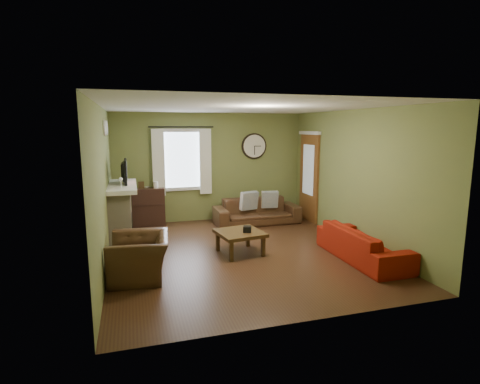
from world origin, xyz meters
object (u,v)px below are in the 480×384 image
object	(u,v)px
sofa_red	(362,244)
armchair	(140,257)
bookshelf	(148,207)
coffee_table	(240,242)
sofa_brown	(257,211)

from	to	relation	value
sofa_red	armchair	size ratio (longest dim) A/B	1.91
bookshelf	coffee_table	world-z (taller)	bookshelf
sofa_brown	coffee_table	world-z (taller)	sofa_brown
bookshelf	coffee_table	size ratio (longest dim) A/B	1.13
bookshelf	coffee_table	xyz separation A→B (m)	(1.49, -2.48, -0.23)
bookshelf	armchair	size ratio (longest dim) A/B	0.88
armchair	coffee_table	xyz separation A→B (m)	(1.77, 0.62, -0.12)
sofa_red	coffee_table	distance (m)	2.14
bookshelf	sofa_brown	xyz separation A→B (m)	(2.48, -0.50, -0.15)
armchair	sofa_red	bearing A→B (deg)	90.66
bookshelf	armchair	world-z (taller)	bookshelf
armchair	coffee_table	distance (m)	1.88
sofa_red	armchair	xyz separation A→B (m)	(-3.71, 0.27, 0.05)
coffee_table	armchair	bearing A→B (deg)	-160.65
sofa_brown	coffee_table	size ratio (longest dim) A/B	2.59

